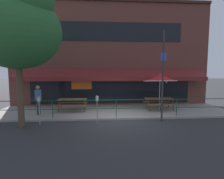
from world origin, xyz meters
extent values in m
plane|color=#2D2D30|center=(0.00, 0.00, 0.00)|extent=(120.00, 120.00, 0.00)
cube|color=gray|center=(0.00, 2.00, 0.05)|extent=(15.00, 4.00, 0.10)
cube|color=brown|center=(0.00, 4.25, 3.85)|extent=(15.00, 0.50, 7.69)
cube|color=black|center=(0.00, 3.99, 5.54)|extent=(10.50, 0.02, 1.40)
cube|color=#3A1E1A|center=(0.00, 4.19, 7.79)|extent=(15.00, 0.62, 0.20)
cube|color=black|center=(0.00, 3.99, 1.35)|extent=(12.00, 0.02, 2.30)
cube|color=orange|center=(-2.25, 3.97, 1.65)|extent=(1.50, 0.02, 0.70)
cube|color=maroon|center=(0.00, 3.45, 2.50)|extent=(13.80, 0.92, 0.70)
cube|color=maroon|center=(0.00, 2.94, 2.10)|extent=(13.80, 0.08, 0.28)
cube|color=black|center=(4.12, 3.86, 2.03)|extent=(0.04, 0.28, 0.04)
cube|color=black|center=(4.12, 3.72, 1.85)|extent=(0.18, 0.18, 0.28)
cube|color=beige|center=(4.12, 3.72, 1.85)|extent=(0.13, 0.19, 0.20)
cylinder|color=#194723|center=(-3.45, 0.30, 0.57)|extent=(0.04, 0.04, 0.95)
cylinder|color=#194723|center=(0.00, 0.30, 0.57)|extent=(0.04, 0.04, 0.95)
cylinder|color=#194723|center=(3.45, 0.30, 0.57)|extent=(0.04, 0.04, 0.95)
cube|color=#194723|center=(0.00, 0.30, 1.05)|extent=(13.80, 0.04, 0.04)
cube|color=#194723|center=(0.00, 0.30, 0.57)|extent=(13.80, 0.03, 0.03)
cube|color=brown|center=(-2.64, 1.99, 0.84)|extent=(1.80, 0.80, 0.05)
cube|color=brown|center=(-2.64, 1.41, 0.54)|extent=(1.80, 0.26, 0.04)
cube|color=brown|center=(-2.64, 2.57, 0.54)|extent=(1.80, 0.26, 0.04)
cylinder|color=brown|center=(-1.84, 1.67, 0.47)|extent=(0.07, 0.30, 0.73)
cylinder|color=brown|center=(-1.84, 2.31, 0.47)|extent=(0.07, 0.30, 0.73)
cylinder|color=brown|center=(-3.44, 1.67, 0.47)|extent=(0.07, 0.30, 0.73)
cylinder|color=brown|center=(-3.44, 2.31, 0.47)|extent=(0.07, 0.30, 0.73)
cube|color=brown|center=(3.00, 1.91, 0.84)|extent=(1.80, 0.80, 0.05)
cube|color=brown|center=(3.00, 1.33, 0.54)|extent=(1.80, 0.26, 0.04)
cube|color=brown|center=(3.00, 2.49, 0.54)|extent=(1.80, 0.26, 0.04)
cylinder|color=brown|center=(3.80, 1.59, 0.47)|extent=(0.07, 0.30, 0.73)
cylinder|color=brown|center=(3.80, 2.23, 0.47)|extent=(0.07, 0.30, 0.73)
cylinder|color=brown|center=(2.20, 1.59, 0.47)|extent=(0.07, 0.30, 0.73)
cylinder|color=brown|center=(2.20, 2.23, 0.47)|extent=(0.07, 0.30, 0.73)
cylinder|color=#B7B2A8|center=(3.00, 1.89, 1.25)|extent=(0.04, 0.04, 2.30)
cone|color=red|center=(3.00, 1.89, 2.20)|extent=(2.10, 2.12, 0.52)
cylinder|color=white|center=(3.00, 1.89, 2.01)|extent=(2.14, 2.14, 0.16)
sphere|color=#B7B2A8|center=(3.00, 1.89, 2.44)|extent=(0.07, 0.07, 0.07)
cylinder|color=#333338|center=(-4.46, 1.01, 0.53)|extent=(0.15, 0.15, 0.86)
cylinder|color=#333338|center=(-4.46, 1.21, 0.53)|extent=(0.15, 0.15, 0.86)
cube|color=#4C709E|center=(-4.46, 1.11, 1.26)|extent=(0.24, 0.40, 0.60)
cylinder|color=#4C709E|center=(-4.46, 0.85, 1.23)|extent=(0.10, 0.10, 0.54)
cylinder|color=#4C709E|center=(-4.46, 1.37, 1.23)|extent=(0.10, 0.10, 0.54)
sphere|color=#9E7051|center=(-4.46, 1.11, 1.70)|extent=(0.22, 0.22, 0.22)
cylinder|color=gray|center=(-3.84, -0.59, 0.57)|extent=(0.04, 0.04, 1.15)
cylinder|color=gray|center=(-3.84, -0.59, 1.25)|extent=(0.15, 0.15, 0.20)
sphere|color=gray|center=(-3.84, -0.59, 1.35)|extent=(0.14, 0.14, 0.14)
cube|color=silver|center=(-3.84, -0.67, 1.26)|extent=(0.08, 0.01, 0.13)
cylinder|color=gray|center=(-1.04, -0.58, 0.57)|extent=(0.04, 0.04, 1.15)
cylinder|color=gray|center=(-1.04, -0.58, 1.25)|extent=(0.15, 0.15, 0.20)
sphere|color=gray|center=(-1.04, -0.58, 1.35)|extent=(0.14, 0.14, 0.14)
cube|color=silver|center=(-1.04, -0.66, 1.26)|extent=(0.08, 0.01, 0.13)
cylinder|color=#2D2D33|center=(2.31, -0.45, 2.33)|extent=(0.09, 0.09, 4.66)
cube|color=blue|center=(2.31, -0.47, 3.36)|extent=(0.28, 0.02, 0.40)
cylinder|color=brown|center=(-4.57, -0.90, 1.55)|extent=(0.28, 0.28, 3.10)
ellipsoid|color=#28602D|center=(-4.57, -0.90, 4.38)|extent=(3.92, 3.53, 3.33)
ellipsoid|color=#28602D|center=(-3.98, -1.29, 5.55)|extent=(2.35, 2.16, 2.16)
camera|label=1|loc=(-0.92, -9.17, 2.58)|focal=28.00mm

